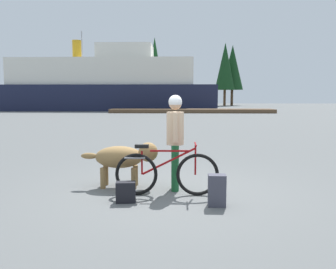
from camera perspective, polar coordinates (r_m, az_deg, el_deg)
name	(u,v)px	position (r m, az deg, el deg)	size (l,w,h in m)	color
ground_plane	(168,193)	(6.41, 0.03, -9.51)	(160.00, 160.00, 0.00)	#595B5B
bicycle	(166,173)	(6.16, -0.31, -6.31)	(1.83, 0.44, 0.93)	black
person_cyclist	(175,133)	(6.43, 1.19, 0.28)	(0.32, 0.53, 1.77)	#19592D
dog	(124,157)	(6.75, -7.16, -3.71)	(1.48, 0.50, 0.87)	olive
backpack	(217,190)	(5.66, 8.00, -9.04)	(0.28, 0.20, 0.51)	#3F3F4C
handbag_pannier	(126,192)	(5.86, -6.92, -9.33)	(0.32, 0.18, 0.34)	black
dock_pier	(192,111)	(37.40, 3.88, 3.89)	(17.32, 2.86, 0.40)	brown
ferry_boat	(105,86)	(45.17, -10.26, 7.84)	(27.85, 7.98, 8.71)	#191E38
sailboat_moored	(83,107)	(43.12, -13.66, 4.45)	(7.38, 2.07, 9.38)	navy
pine_tree_far_left	(98,70)	(64.54, -11.41, 10.34)	(3.92, 3.92, 10.80)	#4C331E
pine_tree_center	(155,64)	(65.82, -2.18, 11.45)	(3.29, 3.29, 12.54)	#4C331E
pine_tree_far_right	(225,66)	(65.31, 9.32, 10.93)	(3.61, 3.61, 11.41)	#4C331E
pine_tree_mid_back	(232,68)	(67.89, 10.49, 10.71)	(4.09, 4.09, 11.31)	#4C331E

